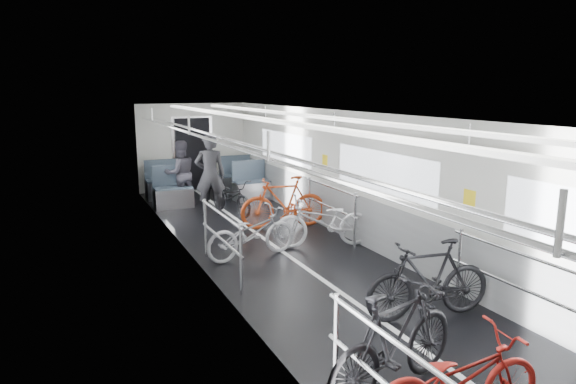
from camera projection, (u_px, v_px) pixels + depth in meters
The scene contains 10 objects.
car_shell at pixel (261, 179), 9.61m from camera, with size 3.02×14.01×2.41m.
bike_left_near at pixel (459, 380), 4.29m from camera, with size 0.55×1.57×0.83m, color #A81B14.
bike_left_mid at pixel (394, 341), 4.71m from camera, with size 0.49×1.74×1.05m, color black.
bike_left_far at pixel (251, 233), 8.58m from camera, with size 0.57×1.64×0.86m, color #B4B3B8.
bike_right_near at pixel (429, 280), 6.29m from camera, with size 0.47×1.67×1.00m, color black.
bike_right_mid at pixel (323, 221), 9.14m from camera, with size 0.63×1.80×0.94m, color silver.
bike_right_far at pixel (284, 202), 10.40m from camera, with size 0.50×1.77×1.07m, color #B83C16.
bike_aisle at pixel (231, 196), 11.61m from camera, with size 0.53×1.52×0.80m, color black.
person_standing at pixel (210, 175), 11.41m from camera, with size 0.67×0.44×1.83m, color black.
person_seated at pixel (180, 173), 12.34m from camera, with size 0.77×0.60×1.59m, color #302D35.
Camera 1 is at (-3.46, -7.04, 2.80)m, focal length 32.00 mm.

